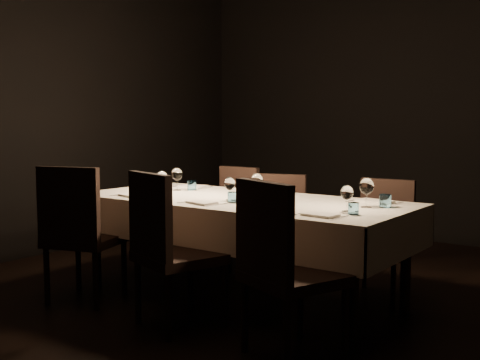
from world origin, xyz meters
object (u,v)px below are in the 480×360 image
Objects in this scene: chair_near_left at (79,229)px; chair_near_right at (282,263)px; chair_far_left at (232,211)px; chair_far_right at (383,231)px; chair_near_center at (168,244)px; dining_table at (240,209)px; chair_far_center at (279,220)px.

chair_near_left reaches higher than chair_near_right.
chair_far_left is 1.51m from chair_far_right.
chair_near_center reaches higher than chair_far_left.
chair_near_left and chair_near_center have the same top height.
dining_table is at bearing -157.16° from chair_near_left.
chair_near_left is 1.14× the size of chair_far_right.
chair_near_right is at bearing -91.84° from chair_far_right.
dining_table is 1.18m from chair_near_right.
chair_far_right is (0.94, 0.00, 0.01)m from chair_far_center.
chair_near_left is 1.16× the size of chair_far_center.
chair_far_right is at bearing -1.86° from chair_far_left.
chair_near_center reaches higher than chair_far_right.
chair_near_center is 0.86m from chair_near_right.
chair_near_center reaches higher than chair_near_right.
chair_near_left is 1.63m from chair_far_left.
dining_table is at bearing -96.39° from chair_far_center.
chair_near_left is 0.90m from chair_near_center.
chair_near_center is at bearing -65.21° from chair_far_left.
chair_near_center reaches higher than dining_table.
chair_near_right is 1.84m from chair_far_center.
chair_near_right is 1.11× the size of chair_far_left.
chair_near_center is 1.12× the size of chair_far_left.
dining_table is 1.12m from chair_far_right.
dining_table is 1.11m from chair_far_left.
chair_far_left reaches higher than dining_table.
chair_far_center is (0.76, 1.53, -0.07)m from chair_near_left.
dining_table is at bearing -71.86° from chair_near_center.
chair_near_right is 1.16× the size of chair_far_center.
chair_near_right is (1.75, -0.02, -0.00)m from chair_near_left.
chair_near_left is 2.28m from chair_far_right.
dining_table is 2.78× the size of chair_far_left.
chair_near_left reaches higher than chair_far_left.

